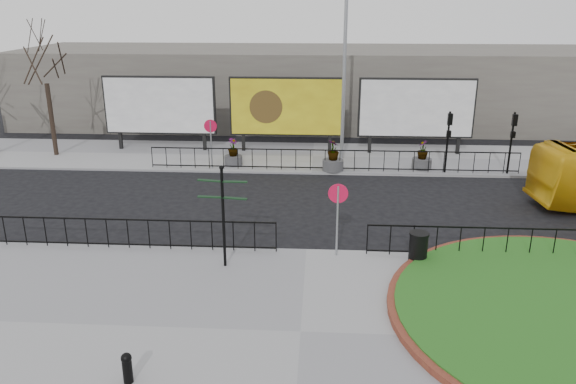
# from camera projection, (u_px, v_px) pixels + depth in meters

# --- Properties ---
(ground) EXTENTS (90.00, 90.00, 0.00)m
(ground) POSITION_uv_depth(u_px,v_px,m) (306.00, 252.00, 19.00)
(ground) COLOR black
(ground) RESTS_ON ground
(pavement_near) EXTENTS (30.00, 10.00, 0.12)m
(pavement_near) POSITION_uv_depth(u_px,v_px,m) (301.00, 334.00, 14.26)
(pavement_near) COLOR gray
(pavement_near) RESTS_ON ground
(pavement_far) EXTENTS (44.00, 6.00, 0.12)m
(pavement_far) POSITION_uv_depth(u_px,v_px,m) (313.00, 157.00, 30.32)
(pavement_far) COLOR gray
(pavement_far) RESTS_ON ground
(railing_near_left) EXTENTS (10.00, 0.10, 1.10)m
(railing_near_left) POSITION_uv_depth(u_px,v_px,m) (128.00, 233.00, 18.84)
(railing_near_left) COLOR black
(railing_near_left) RESTS_ON pavement_near
(railing_near_right) EXTENTS (9.00, 0.10, 1.10)m
(railing_near_right) POSITION_uv_depth(u_px,v_px,m) (507.00, 243.00, 18.13)
(railing_near_right) COLOR black
(railing_near_right) RESTS_ON pavement_near
(railing_far) EXTENTS (18.00, 0.10, 1.10)m
(railing_far) POSITION_uv_depth(u_px,v_px,m) (332.00, 160.00, 27.51)
(railing_far) COLOR black
(railing_far) RESTS_ON pavement_far
(speed_sign_far) EXTENTS (0.64, 0.07, 2.47)m
(speed_sign_far) POSITION_uv_depth(u_px,v_px,m) (211.00, 133.00, 27.55)
(speed_sign_far) COLOR gray
(speed_sign_far) RESTS_ON pavement_far
(speed_sign_near) EXTENTS (0.64, 0.07, 2.47)m
(speed_sign_near) POSITION_uv_depth(u_px,v_px,m) (338.00, 204.00, 17.95)
(speed_sign_near) COLOR gray
(speed_sign_near) RESTS_ON pavement_near
(billboard_left) EXTENTS (6.20, 0.31, 4.10)m
(billboard_left) POSITION_uv_depth(u_px,v_px,m) (160.00, 106.00, 30.90)
(billboard_left) COLOR black
(billboard_left) RESTS_ON pavement_far
(billboard_mid) EXTENTS (6.20, 0.31, 4.10)m
(billboard_mid) POSITION_uv_depth(u_px,v_px,m) (286.00, 107.00, 30.50)
(billboard_mid) COLOR black
(billboard_mid) RESTS_ON pavement_far
(billboard_right) EXTENTS (6.20, 0.31, 4.10)m
(billboard_right) POSITION_uv_depth(u_px,v_px,m) (416.00, 108.00, 30.10)
(billboard_right) COLOR black
(billboard_right) RESTS_ON pavement_far
(lamp_post) EXTENTS (0.74, 0.18, 9.23)m
(lamp_post) POSITION_uv_depth(u_px,v_px,m) (344.00, 70.00, 27.75)
(lamp_post) COLOR gray
(lamp_post) RESTS_ON pavement_far
(signal_pole_a) EXTENTS (0.22, 0.26, 3.00)m
(signal_pole_a) POSITION_uv_depth(u_px,v_px,m) (449.00, 133.00, 26.77)
(signal_pole_a) COLOR black
(signal_pole_a) RESTS_ON pavement_far
(signal_pole_b) EXTENTS (0.22, 0.26, 3.00)m
(signal_pole_b) POSITION_uv_depth(u_px,v_px,m) (513.00, 134.00, 26.60)
(signal_pole_b) COLOR black
(signal_pole_b) RESTS_ON pavement_far
(tree_left) EXTENTS (2.00, 2.00, 7.00)m
(tree_left) POSITION_uv_depth(u_px,v_px,m) (48.00, 90.00, 29.50)
(tree_left) COLOR #2D2119
(tree_left) RESTS_ON pavement_far
(building_backdrop) EXTENTS (40.00, 10.00, 5.00)m
(building_backdrop) POSITION_uv_depth(u_px,v_px,m) (316.00, 85.00, 38.97)
(building_backdrop) COLOR #656258
(building_backdrop) RESTS_ON ground
(fingerpost_sign) EXTENTS (1.55, 0.37, 3.30)m
(fingerpost_sign) POSITION_uv_depth(u_px,v_px,m) (223.00, 207.00, 17.15)
(fingerpost_sign) COLOR black
(fingerpost_sign) RESTS_ON pavement_near
(bollard) EXTENTS (0.24, 0.24, 0.74)m
(bollard) POSITION_uv_depth(u_px,v_px,m) (127.00, 366.00, 12.23)
(bollard) COLOR black
(bollard) RESTS_ON pavement_near
(litter_bin) EXTENTS (0.63, 0.63, 1.04)m
(litter_bin) POSITION_uv_depth(u_px,v_px,m) (418.00, 248.00, 17.81)
(litter_bin) COLOR black
(litter_bin) RESTS_ON pavement_near
(planter_a) EXTENTS (0.91, 0.91, 1.38)m
(planter_a) POSITION_uv_depth(u_px,v_px,m) (233.00, 155.00, 28.56)
(planter_a) COLOR #4C4C4F
(planter_a) RESTS_ON pavement_far
(planter_b) EXTENTS (1.03, 1.03, 1.54)m
(planter_b) POSITION_uv_depth(u_px,v_px,m) (333.00, 160.00, 27.61)
(planter_b) COLOR #4C4C4F
(planter_b) RESTS_ON pavement_far
(planter_c) EXTENTS (0.97, 0.97, 1.44)m
(planter_c) POSITION_uv_depth(u_px,v_px,m) (422.00, 159.00, 27.93)
(planter_c) COLOR #4C4C4F
(planter_c) RESTS_ON pavement_far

